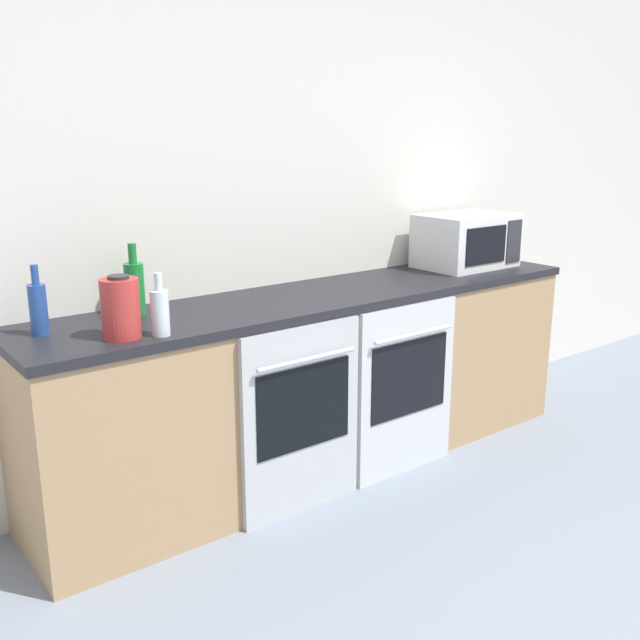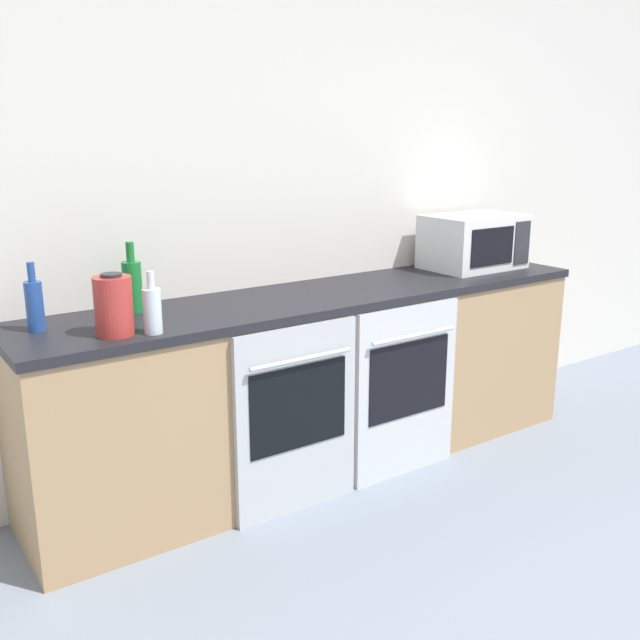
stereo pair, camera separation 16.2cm
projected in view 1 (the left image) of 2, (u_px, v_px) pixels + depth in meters
name	position (u px, v px, depth m)	size (l,w,h in m)	color
wall_back	(284.00, 201.00, 3.54)	(10.00, 0.06, 2.60)	silver
counter_back	(323.00, 380.00, 3.51)	(2.91, 0.61, 0.89)	tan
oven_left	(302.00, 420.00, 3.07)	(0.60, 0.06, 0.85)	#B7BABF
oven_right	(407.00, 389.00, 3.44)	(0.60, 0.06, 0.85)	silver
microwave	(466.00, 241.00, 4.01)	(0.53, 0.37, 0.30)	silver
bottle_green	(135.00, 287.00, 2.96)	(0.08, 0.08, 0.30)	#19722D
bottle_blue	(38.00, 308.00, 2.66)	(0.07, 0.07, 0.27)	#234793
bottle_clear	(160.00, 311.00, 2.65)	(0.07, 0.07, 0.24)	silver
kettle	(121.00, 308.00, 2.62)	(0.14, 0.14, 0.24)	#B2332D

